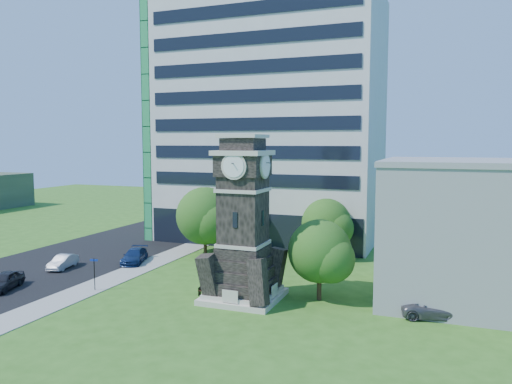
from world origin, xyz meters
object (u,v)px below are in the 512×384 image
at_px(car_street_north, 134,256).
at_px(street_sign, 94,270).
at_px(car_street_south, 4,281).
at_px(park_bench, 209,290).
at_px(clock_tower, 243,229).
at_px(car_street_mid, 63,262).
at_px(car_east_lot, 436,309).

height_order(car_street_north, street_sign, street_sign).
distance_m(car_street_south, park_bench, 16.53).
xyz_separation_m(clock_tower, car_street_mid, (-19.15, 2.41, -4.67)).
height_order(car_street_north, park_bench, car_street_north).
relative_size(clock_tower, park_bench, 7.44).
distance_m(car_street_mid, street_sign, 8.83).
bearing_deg(clock_tower, car_street_north, 155.07).
distance_m(car_street_north, street_sign, 9.25).
relative_size(car_street_south, street_sign, 1.57).
bearing_deg(car_east_lot, car_street_mid, 76.00).
distance_m(clock_tower, car_street_south, 19.77).
distance_m(car_street_south, car_street_mid, 7.01).
bearing_deg(car_street_south, car_east_lot, -9.32).
distance_m(car_east_lot, street_sign, 25.48).
relative_size(car_street_mid, park_bench, 2.26).
bearing_deg(car_east_lot, clock_tower, 82.36).
height_order(clock_tower, car_east_lot, clock_tower).
xyz_separation_m(car_east_lot, street_sign, (-25.27, -3.14, 0.99)).
distance_m(clock_tower, car_street_mid, 19.86).
bearing_deg(car_street_north, street_sign, -94.69).
bearing_deg(car_street_north, clock_tower, -44.99).
distance_m(clock_tower, park_bench, 5.55).
distance_m(clock_tower, car_east_lot, 14.32).
bearing_deg(car_street_south, street_sign, -0.57).
distance_m(park_bench, street_sign, 9.33).
xyz_separation_m(park_bench, street_sign, (-9.04, -1.98, 1.18)).
bearing_deg(park_bench, street_sign, -170.90).
bearing_deg(car_east_lot, car_street_south, 88.31).
relative_size(clock_tower, car_street_mid, 3.28).
bearing_deg(car_street_mid, park_bench, -22.15).
distance_m(car_street_south, car_east_lot, 32.66).
bearing_deg(car_street_south, car_street_mid, 74.99).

